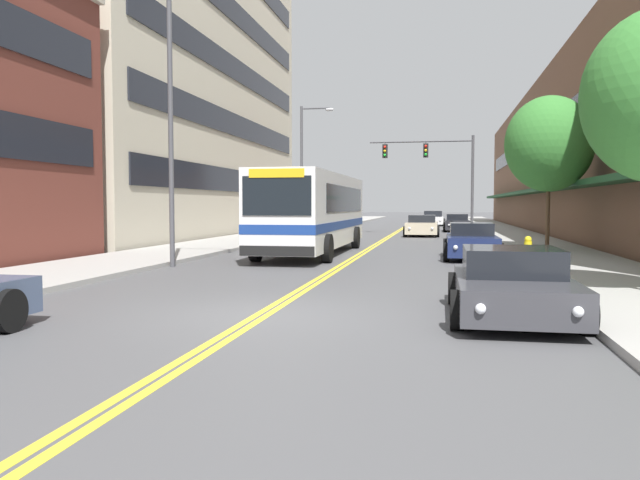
% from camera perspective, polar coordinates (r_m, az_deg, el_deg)
% --- Properties ---
extents(ground_plane, '(240.00, 240.00, 0.00)m').
position_cam_1_polar(ground_plane, '(48.07, 7.19, 0.83)').
color(ground_plane, '#4C4C4F').
extents(sidewalk_left, '(3.99, 106.00, 0.14)m').
position_cam_1_polar(sidewalk_left, '(49.14, -1.56, 0.99)').
color(sidewalk_left, '#9E9B96').
rests_on(sidewalk_left, ground_plane).
extents(sidewalk_right, '(3.99, 106.00, 0.14)m').
position_cam_1_polar(sidewalk_right, '(48.16, 16.13, 0.82)').
color(sidewalk_right, '#9E9B96').
rests_on(sidewalk_right, ground_plane).
extents(centre_line, '(0.34, 106.00, 0.01)m').
position_cam_1_polar(centre_line, '(48.07, 7.19, 0.83)').
color(centre_line, yellow).
rests_on(centre_line, ground_plane).
extents(storefront_row_right, '(9.10, 68.00, 10.85)m').
position_cam_1_polar(storefront_row_right, '(49.20, 23.52, 6.96)').
color(storefront_row_right, brown).
rests_on(storefront_row_right, ground_plane).
extents(city_bus, '(2.85, 11.95, 3.19)m').
position_cam_1_polar(city_bus, '(25.66, -0.49, 2.81)').
color(city_bus, silver).
rests_on(city_bus, ground_plane).
extents(car_red_parked_left_mid, '(2.07, 4.73, 1.36)m').
position_cam_1_polar(car_red_parked_left_mid, '(43.32, 1.07, 1.44)').
color(car_red_parked_left_mid, maroon).
rests_on(car_red_parked_left_mid, ground_plane).
extents(car_dark_grey_parked_right_foreground, '(2.17, 4.39, 1.23)m').
position_cam_1_polar(car_dark_grey_parked_right_foreground, '(11.58, 17.13, -3.96)').
color(car_dark_grey_parked_right_foreground, '#38383D').
rests_on(car_dark_grey_parked_right_foreground, ground_plane).
extents(car_navy_parked_right_mid, '(2.04, 4.40, 1.33)m').
position_cam_1_polar(car_navy_parked_right_mid, '(23.70, 13.68, -0.17)').
color(car_navy_parked_right_mid, '#19234C').
rests_on(car_navy_parked_right_mid, ground_plane).
extents(car_charcoal_parked_right_far, '(2.04, 4.38, 1.31)m').
position_cam_1_polar(car_charcoal_parked_right_far, '(47.80, 12.42, 1.50)').
color(car_charcoal_parked_right_far, '#232328').
rests_on(car_charcoal_parked_right_far, ground_plane).
extents(car_champagne_moving_lead, '(2.21, 4.83, 1.34)m').
position_cam_1_polar(car_champagne_moving_lead, '(40.49, 9.31, 1.26)').
color(car_champagne_moving_lead, beige).
rests_on(car_champagne_moving_lead, ground_plane).
extents(car_white_moving_second, '(2.21, 4.91, 1.41)m').
position_cam_1_polar(car_white_moving_second, '(60.88, 10.29, 1.92)').
color(car_white_moving_second, white).
rests_on(car_white_moving_second, ground_plane).
extents(traffic_signal_mast, '(6.91, 0.38, 6.57)m').
position_cam_1_polar(traffic_signal_mast, '(42.58, 10.61, 6.84)').
color(traffic_signal_mast, '#47474C').
rests_on(traffic_signal_mast, ground_plane).
extents(street_lamp_left_near, '(2.49, 0.28, 9.49)m').
position_cam_1_polar(street_lamp_left_near, '(20.71, -12.75, 13.05)').
color(street_lamp_left_near, '#47474C').
rests_on(street_lamp_left_near, ground_plane).
extents(street_lamp_left_far, '(2.10, 0.28, 8.04)m').
position_cam_1_polar(street_lamp_left_far, '(38.67, -1.29, 7.32)').
color(street_lamp_left_far, '#47474C').
rests_on(street_lamp_left_far, ground_plane).
extents(street_tree_right_mid, '(3.66, 3.66, 6.43)m').
position_cam_1_polar(street_tree_right_mid, '(28.26, 20.22, 8.24)').
color(street_tree_right_mid, brown).
rests_on(street_tree_right_mid, sidewalk_right).
extents(fire_hydrant, '(0.33, 0.25, 0.85)m').
position_cam_1_polar(fire_hydrant, '(21.28, 18.47, -0.79)').
color(fire_hydrant, yellow).
rests_on(fire_hydrant, sidewalk_right).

